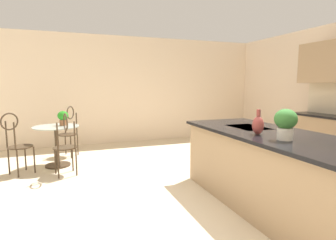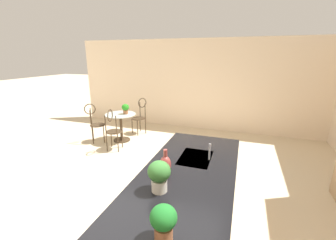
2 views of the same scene
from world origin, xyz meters
The scene contains 12 objects.
ground_plane centered at (0.00, 0.00, 0.00)m, with size 40.00×40.00×0.00m, color beige.
wall_left_window centered at (-4.26, 0.00, 1.35)m, with size 0.12×7.80×2.70m, color beige.
kitchen_island centered at (0.30, 0.85, 0.46)m, with size 2.80×1.06×0.92m.
bistro_table centered at (-2.50, -1.63, 0.45)m, with size 0.80×0.80×0.74m.
chair_near_window centered at (-1.87, -1.48, 0.57)m, with size 0.51×0.44×1.04m.
chair_by_island centered at (-3.21, -1.42, 0.57)m, with size 0.52×0.52×1.04m.
chair_toward_desk centered at (-2.20, -2.23, 0.57)m, with size 0.53×0.53×1.04m.
sink_faucet centered at (-0.25, 1.03, 1.03)m, with size 0.02×0.02×0.22m, color #B2B5BA.
potted_plant_on_table centered at (-2.56, -1.51, 0.89)m, with size 0.19×0.19×0.27m.
potted_plant_counter_far centered at (1.15, 0.92, 1.08)m, with size 0.20×0.20×0.28m.
potted_plant_counter_near centered at (0.60, 0.67, 1.10)m, with size 0.23×0.23×0.32m.
vase_on_counter centered at (0.25, 0.61, 1.03)m, with size 0.13×0.13×0.29m.
Camera 2 is at (2.37, 1.37, 2.21)m, focal length 23.54 mm.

